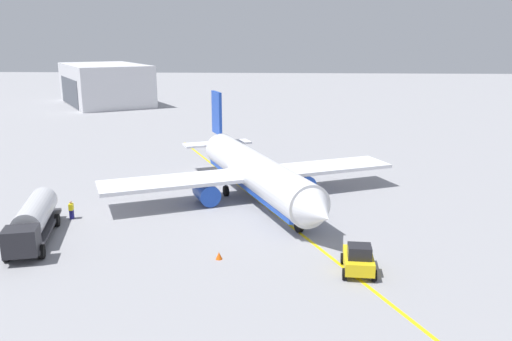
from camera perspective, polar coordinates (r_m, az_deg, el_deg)
name	(u,v)px	position (r m, az deg, el deg)	size (l,w,h in m)	color
ground_plane	(256,199)	(53.38, 0.00, -3.12)	(400.00, 400.00, 0.00)	#939399
airplane	(254,172)	(53.08, -0.19, -0.21)	(30.48, 30.25, 9.72)	white
fuel_tanker	(33,220)	(45.83, -23.31, -5.04)	(11.29, 5.22, 3.15)	#2D2D33
pushback_tug	(359,259)	(37.48, 11.23, -9.56)	(3.71, 2.49, 2.20)	yellow
refueling_worker	(71,210)	(50.22, -19.67, -4.14)	(0.57, 0.43, 1.71)	navy
safety_cone_nose	(219,256)	(39.25, -4.10, -9.33)	(0.51, 0.51, 0.57)	#F2590F
distant_hangar	(105,84)	(136.53, -16.32, 9.11)	(34.62, 30.47, 9.85)	silver
taxi_line_marking	(256,199)	(53.38, 0.00, -3.12)	(63.38, 0.30, 0.01)	yellow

